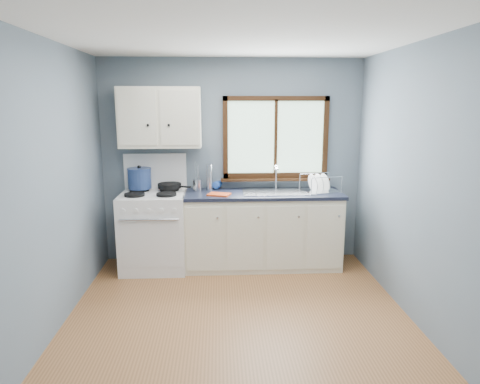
{
  "coord_description": "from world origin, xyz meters",
  "views": [
    {
      "loc": [
        -0.17,
        -3.49,
        1.97
      ],
      "look_at": [
        0.05,
        0.9,
        1.05
      ],
      "focal_mm": 32.0,
      "sensor_mm": 36.0,
      "label": 1
    }
  ],
  "objects_px": {
    "base_cabinets": "(262,233)",
    "thermos": "(209,177)",
    "stockpot": "(140,178)",
    "skillet": "(170,186)",
    "sink": "(278,197)",
    "gas_range": "(154,229)",
    "dish_rack": "(320,187)",
    "utensil_crock": "(197,185)"
  },
  "relations": [
    {
      "from": "utensil_crock",
      "to": "stockpot",
      "type": "bearing_deg",
      "value": -177.9
    },
    {
      "from": "gas_range",
      "to": "utensil_crock",
      "type": "distance_m",
      "value": 0.74
    },
    {
      "from": "sink",
      "to": "skillet",
      "type": "xyz_separation_m",
      "value": [
        -1.3,
        0.12,
        0.13
      ]
    },
    {
      "from": "utensil_crock",
      "to": "dish_rack",
      "type": "distance_m",
      "value": 1.47
    },
    {
      "from": "sink",
      "to": "thermos",
      "type": "height_order",
      "value": "thermos"
    },
    {
      "from": "base_cabinets",
      "to": "utensil_crock",
      "type": "height_order",
      "value": "utensil_crock"
    },
    {
      "from": "base_cabinets",
      "to": "skillet",
      "type": "relative_size",
      "value": 4.15
    },
    {
      "from": "utensil_crock",
      "to": "base_cabinets",
      "type": "bearing_deg",
      "value": -10.13
    },
    {
      "from": "sink",
      "to": "thermos",
      "type": "distance_m",
      "value": 0.86
    },
    {
      "from": "utensil_crock",
      "to": "dish_rack",
      "type": "bearing_deg",
      "value": -5.41
    },
    {
      "from": "stockpot",
      "to": "dish_rack",
      "type": "xyz_separation_m",
      "value": [
        2.16,
        -0.11,
        -0.11
      ]
    },
    {
      "from": "thermos",
      "to": "skillet",
      "type": "bearing_deg",
      "value": -175.62
    },
    {
      "from": "sink",
      "to": "stockpot",
      "type": "bearing_deg",
      "value": 176.0
    },
    {
      "from": "base_cabinets",
      "to": "dish_rack",
      "type": "height_order",
      "value": "dish_rack"
    },
    {
      "from": "base_cabinets",
      "to": "sink",
      "type": "xyz_separation_m",
      "value": [
        0.18,
        -0.0,
        0.45
      ]
    },
    {
      "from": "stockpot",
      "to": "thermos",
      "type": "height_order",
      "value": "stockpot"
    },
    {
      "from": "gas_range",
      "to": "skillet",
      "type": "bearing_deg",
      "value": 36.77
    },
    {
      "from": "gas_range",
      "to": "skillet",
      "type": "xyz_separation_m",
      "value": [
        0.19,
        0.14,
        0.49
      ]
    },
    {
      "from": "stockpot",
      "to": "thermos",
      "type": "relative_size",
      "value": 1.09
    },
    {
      "from": "base_cabinets",
      "to": "thermos",
      "type": "xyz_separation_m",
      "value": [
        -0.64,
        0.16,
        0.67
      ]
    },
    {
      "from": "gas_range",
      "to": "stockpot",
      "type": "bearing_deg",
      "value": 141.58
    },
    {
      "from": "gas_range",
      "to": "stockpot",
      "type": "distance_m",
      "value": 0.63
    },
    {
      "from": "stockpot",
      "to": "dish_rack",
      "type": "bearing_deg",
      "value": -3.02
    },
    {
      "from": "gas_range",
      "to": "skillet",
      "type": "distance_m",
      "value": 0.55
    },
    {
      "from": "base_cabinets",
      "to": "skillet",
      "type": "height_order",
      "value": "skillet"
    },
    {
      "from": "sink",
      "to": "skillet",
      "type": "height_order",
      "value": "sink"
    },
    {
      "from": "base_cabinets",
      "to": "dish_rack",
      "type": "xyz_separation_m",
      "value": [
        0.68,
        0.0,
        0.57
      ]
    },
    {
      "from": "gas_range",
      "to": "utensil_crock",
      "type": "bearing_deg",
      "value": 17.04
    },
    {
      "from": "base_cabinets",
      "to": "thermos",
      "type": "height_order",
      "value": "thermos"
    },
    {
      "from": "stockpot",
      "to": "dish_rack",
      "type": "relative_size",
      "value": 0.71
    },
    {
      "from": "skillet",
      "to": "dish_rack",
      "type": "relative_size",
      "value": 0.91
    },
    {
      "from": "sink",
      "to": "skillet",
      "type": "bearing_deg",
      "value": 174.68
    },
    {
      "from": "sink",
      "to": "utensil_crock",
      "type": "relative_size",
      "value": 2.37
    },
    {
      "from": "sink",
      "to": "stockpot",
      "type": "xyz_separation_m",
      "value": [
        -1.65,
        0.12,
        0.23
      ]
    },
    {
      "from": "base_cabinets",
      "to": "thermos",
      "type": "relative_size",
      "value": 5.82
    },
    {
      "from": "base_cabinets",
      "to": "skillet",
      "type": "xyz_separation_m",
      "value": [
        -1.12,
        0.12,
        0.58
      ]
    },
    {
      "from": "sink",
      "to": "skillet",
      "type": "distance_m",
      "value": 1.31
    },
    {
      "from": "gas_range",
      "to": "sink",
      "type": "xyz_separation_m",
      "value": [
        1.49,
        0.02,
        0.37
      ]
    },
    {
      "from": "stockpot",
      "to": "skillet",
      "type": "bearing_deg",
      "value": 0.85
    },
    {
      "from": "stockpot",
      "to": "thermos",
      "type": "xyz_separation_m",
      "value": [
        0.83,
        0.04,
        -0.01
      ]
    },
    {
      "from": "skillet",
      "to": "thermos",
      "type": "height_order",
      "value": "thermos"
    },
    {
      "from": "stockpot",
      "to": "utensil_crock",
      "type": "xyz_separation_m",
      "value": [
        0.69,
        0.03,
        -0.09
      ]
    }
  ]
}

